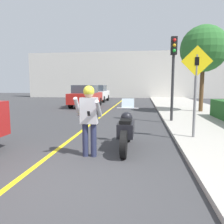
% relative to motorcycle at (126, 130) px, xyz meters
% --- Properties ---
extents(ground_plane, '(80.00, 80.00, 0.00)m').
position_rel_motorcycle_xyz_m(ground_plane, '(-1.19, -2.35, -0.51)').
color(ground_plane, '#38383A').
extents(road_center_line, '(0.12, 36.00, 0.01)m').
position_rel_motorcycle_xyz_m(road_center_line, '(-1.79, 3.65, -0.51)').
color(road_center_line, yellow).
rests_on(road_center_line, ground).
extents(building_backdrop, '(28.00, 1.20, 6.01)m').
position_rel_motorcycle_xyz_m(building_backdrop, '(-1.19, 23.65, 2.49)').
color(building_backdrop, beige).
rests_on(building_backdrop, ground).
extents(motorcycle, '(0.62, 2.20, 1.31)m').
position_rel_motorcycle_xyz_m(motorcycle, '(0.00, 0.00, 0.00)').
color(motorcycle, black).
rests_on(motorcycle, ground).
extents(person_biker, '(0.59, 0.47, 1.69)m').
position_rel_motorcycle_xyz_m(person_biker, '(-0.82, -0.77, 0.52)').
color(person_biker, '#282D4C').
rests_on(person_biker, ground).
extents(crossing_sign, '(0.91, 0.08, 2.73)m').
position_rel_motorcycle_xyz_m(crossing_sign, '(1.98, 1.12, 1.24)').
color(crossing_sign, slate).
rests_on(crossing_sign, sidewalk_curb).
extents(traffic_light, '(0.26, 0.30, 3.63)m').
position_rel_motorcycle_xyz_m(traffic_light, '(1.72, 4.20, 2.13)').
color(traffic_light, '#2D2D30').
rests_on(traffic_light, sidewalk_curb).
extents(street_tree, '(2.70, 2.70, 5.04)m').
position_rel_motorcycle_xyz_m(street_tree, '(3.92, 8.02, 3.27)').
color(street_tree, brown).
rests_on(street_tree, sidewalk_curb).
extents(parked_car_red, '(1.88, 4.20, 1.68)m').
position_rel_motorcycle_xyz_m(parked_car_red, '(-3.93, 10.81, 0.34)').
color(parked_car_red, black).
rests_on(parked_car_red, ground).
extents(parked_car_white, '(1.88, 4.20, 1.68)m').
position_rel_motorcycle_xyz_m(parked_car_white, '(-4.13, 16.24, 0.34)').
color(parked_car_white, black).
rests_on(parked_car_white, ground).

